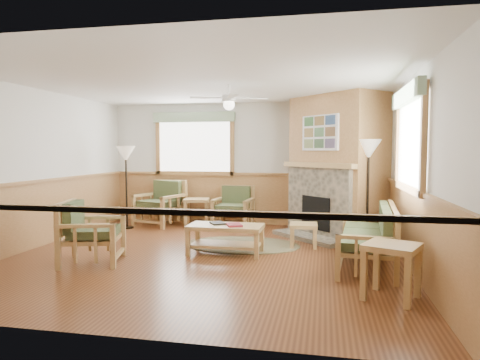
% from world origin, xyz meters
% --- Properties ---
extents(floor, '(6.00, 6.00, 0.01)m').
position_xyz_m(floor, '(0.00, 0.00, -0.01)').
color(floor, brown).
rests_on(floor, ground).
extents(ceiling, '(6.00, 6.00, 0.01)m').
position_xyz_m(ceiling, '(0.00, 0.00, 2.70)').
color(ceiling, white).
rests_on(ceiling, floor).
extents(wall_back, '(6.00, 0.02, 2.70)m').
position_xyz_m(wall_back, '(0.00, 3.00, 1.35)').
color(wall_back, white).
rests_on(wall_back, floor).
extents(wall_front, '(6.00, 0.02, 2.70)m').
position_xyz_m(wall_front, '(0.00, -3.00, 1.35)').
color(wall_front, white).
rests_on(wall_front, floor).
extents(wall_left, '(0.02, 6.00, 2.70)m').
position_xyz_m(wall_left, '(-3.00, 0.00, 1.35)').
color(wall_left, white).
rests_on(wall_left, floor).
extents(wall_right, '(0.02, 6.00, 2.70)m').
position_xyz_m(wall_right, '(3.00, 0.00, 1.35)').
color(wall_right, white).
rests_on(wall_right, floor).
extents(wainscot, '(6.00, 6.00, 1.10)m').
position_xyz_m(wainscot, '(0.00, 0.00, 0.55)').
color(wainscot, '#AD7B46').
rests_on(wainscot, floor).
extents(fireplace, '(3.11, 3.11, 2.70)m').
position_xyz_m(fireplace, '(2.05, 2.05, 1.35)').
color(fireplace, '#AD7B46').
rests_on(fireplace, floor).
extents(window_back, '(1.90, 0.16, 1.50)m').
position_xyz_m(window_back, '(-1.10, 2.96, 2.53)').
color(window_back, white).
rests_on(window_back, wall_back).
extents(window_right, '(0.16, 1.90, 1.50)m').
position_xyz_m(window_right, '(2.96, -0.20, 2.53)').
color(window_right, white).
rests_on(window_right, wall_right).
extents(ceiling_fan, '(1.59, 1.59, 0.36)m').
position_xyz_m(ceiling_fan, '(0.30, 0.30, 2.66)').
color(ceiling_fan, white).
rests_on(ceiling_fan, ceiling).
extents(sofa, '(1.93, 0.93, 0.86)m').
position_xyz_m(sofa, '(2.42, -0.10, 0.43)').
color(sofa, tan).
rests_on(sofa, floor).
extents(armchair_back_left, '(1.10, 1.10, 0.98)m').
position_xyz_m(armchair_back_left, '(-1.76, 2.46, 0.49)').
color(armchair_back_left, tan).
rests_on(armchair_back_left, floor).
extents(armchair_back_right, '(0.83, 0.83, 0.88)m').
position_xyz_m(armchair_back_right, '(-0.12, 2.55, 0.44)').
color(armchair_back_right, tan).
rests_on(armchair_back_right, floor).
extents(armchair_left, '(1.00, 1.00, 0.91)m').
position_xyz_m(armchair_left, '(-1.53, -0.73, 0.46)').
color(armchair_left, tan).
rests_on(armchair_left, floor).
extents(coffee_table, '(1.19, 0.61, 0.47)m').
position_xyz_m(coffee_table, '(0.27, 0.15, 0.24)').
color(coffee_table, tan).
rests_on(coffee_table, floor).
extents(end_table_chairs, '(0.62, 0.60, 0.60)m').
position_xyz_m(end_table_chairs, '(-0.93, 2.55, 0.30)').
color(end_table_chairs, tan).
rests_on(end_table_chairs, floor).
extents(end_table_sofa, '(0.72, 0.71, 0.62)m').
position_xyz_m(end_table_sofa, '(2.55, -1.50, 0.31)').
color(end_table_sofa, tan).
rests_on(end_table_sofa, floor).
extents(footstool, '(0.48, 0.48, 0.40)m').
position_xyz_m(footstool, '(1.47, 0.91, 0.20)').
color(footstool, tan).
rests_on(footstool, floor).
extents(braided_rug, '(2.69, 2.69, 0.01)m').
position_xyz_m(braided_rug, '(0.40, 0.83, 0.01)').
color(braided_rug, brown).
rests_on(braided_rug, floor).
extents(floor_lamp_left, '(0.42, 0.42, 1.75)m').
position_xyz_m(floor_lamp_left, '(-2.30, 1.96, 0.88)').
color(floor_lamp_left, black).
rests_on(floor_lamp_left, floor).
extents(floor_lamp_right, '(0.48, 0.48, 1.85)m').
position_xyz_m(floor_lamp_right, '(2.55, 1.24, 0.93)').
color(floor_lamp_right, black).
rests_on(floor_lamp_right, floor).
extents(book_red, '(0.32, 0.36, 0.03)m').
position_xyz_m(book_red, '(0.42, 0.10, 0.50)').
color(book_red, maroon).
rests_on(book_red, coffee_table).
extents(book_dark, '(0.31, 0.33, 0.03)m').
position_xyz_m(book_dark, '(0.12, 0.22, 0.50)').
color(book_dark, black).
rests_on(book_dark, coffee_table).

